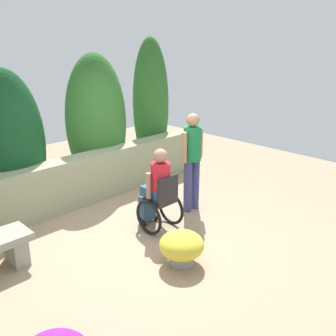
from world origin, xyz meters
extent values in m
plane|color=tan|center=(0.00, 0.00, 0.00)|extent=(11.34, 11.34, 0.00)
cube|color=gray|center=(0.00, 1.56, 0.45)|extent=(5.78, 0.37, 0.90)
ellipsoid|color=#113E1D|center=(-0.98, 2.05, 1.23)|extent=(1.22, 0.85, 2.45)
ellipsoid|color=#2E6628|center=(0.79, 2.10, 1.32)|extent=(1.28, 0.90, 2.63)
ellipsoid|color=#2E6729|center=(2.33, 2.20, 1.46)|extent=(0.91, 0.64, 2.91)
cube|color=gray|center=(-1.67, 0.53, 0.19)|extent=(0.20, 0.40, 0.37)
cube|color=black|center=(0.35, -0.15, 0.50)|extent=(0.40, 0.40, 0.06)
cube|color=black|center=(0.35, -0.33, 0.73)|extent=(0.40, 0.04, 0.40)
cube|color=black|center=(0.35, 0.17, 0.10)|extent=(0.28, 0.12, 0.03)
torus|color=black|center=(0.11, -0.15, 0.28)|extent=(0.05, 0.56, 0.56)
torus|color=black|center=(0.59, -0.15, 0.28)|extent=(0.05, 0.56, 0.56)
cylinder|color=black|center=(0.21, 0.10, 0.05)|extent=(0.03, 0.10, 0.10)
cylinder|color=black|center=(0.49, 0.10, 0.05)|extent=(0.03, 0.10, 0.10)
cube|color=#30506B|center=(0.35, -0.05, 0.61)|extent=(0.30, 0.40, 0.16)
cube|color=#30506B|center=(0.35, 0.15, 0.27)|extent=(0.26, 0.14, 0.43)
cylinder|color=red|center=(0.35, -0.17, 0.86)|extent=(0.30, 0.30, 0.50)
cylinder|color=#A7725E|center=(0.16, -0.11, 0.78)|extent=(0.08, 0.08, 0.40)
cylinder|color=#A7725E|center=(0.54, -0.11, 0.78)|extent=(0.08, 0.08, 0.40)
sphere|color=#A7725E|center=(0.35, -0.17, 1.22)|extent=(0.22, 0.22, 0.22)
cylinder|color=#3A3E71|center=(1.13, -0.02, 0.46)|extent=(0.14, 0.14, 0.92)
cylinder|color=#3A3E71|center=(1.33, -0.02, 0.46)|extent=(0.14, 0.14, 0.92)
cylinder|color=#1A763F|center=(1.23, -0.02, 1.21)|extent=(0.30, 0.30, 0.58)
cylinder|color=tan|center=(1.03, -0.02, 1.18)|extent=(0.09, 0.09, 0.52)
cylinder|color=tan|center=(1.43, -0.02, 1.18)|extent=(0.09, 0.09, 0.52)
sphere|color=tan|center=(1.23, -0.02, 1.61)|extent=(0.22, 0.22, 0.22)
cylinder|color=gray|center=(-0.12, -1.06, 0.09)|extent=(0.34, 0.34, 0.19)
ellipsoid|color=#265B2C|center=(-0.12, -1.06, 0.23)|extent=(0.37, 0.37, 0.12)
ellipsoid|color=gold|center=(-0.12, -1.06, 0.29)|extent=(0.60, 0.60, 0.36)
camera|label=1|loc=(-3.29, -3.99, 2.89)|focal=39.88mm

